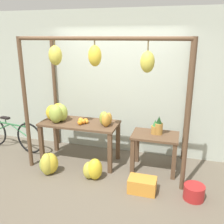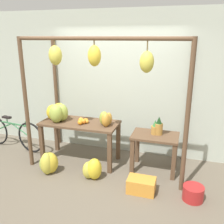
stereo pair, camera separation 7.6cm
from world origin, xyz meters
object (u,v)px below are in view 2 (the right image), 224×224
at_px(banana_pile_ground_right, 92,169).
at_px(blue_bucket, 193,193).
at_px(orange_pile, 83,121).
at_px(papaya_pile, 106,119).
at_px(banana_pile_ground_left, 48,163).
at_px(fruit_crate_white, 141,185).
at_px(pineapple_cluster, 157,127).
at_px(banana_pile_on_table, 57,112).
at_px(parked_bicycle, 13,133).

distance_m(banana_pile_ground_right, blue_bucket, 1.62).
bearing_deg(orange_pile, papaya_pile, 3.23).
bearing_deg(banana_pile_ground_left, banana_pile_ground_right, 3.70).
height_order(orange_pile, fruit_crate_white, orange_pile).
height_order(pineapple_cluster, blue_bucket, pineapple_cluster).
height_order(banana_pile_ground_right, papaya_pile, papaya_pile).
bearing_deg(fruit_crate_white, banana_pile_on_table, 160.05).
xyz_separation_m(fruit_crate_white, blue_bucket, (0.76, 0.03, -0.00)).
bearing_deg(banana_pile_on_table, banana_pile_ground_left, -82.27).
xyz_separation_m(banana_pile_ground_right, fruit_crate_white, (0.86, -0.13, -0.06)).
bearing_deg(blue_bucket, parked_bicycle, 168.62).
height_order(orange_pile, papaya_pile, papaya_pile).
xyz_separation_m(banana_pile_on_table, banana_pile_ground_right, (0.87, -0.50, -0.77)).
bearing_deg(orange_pile, pineapple_cluster, 5.80).
relative_size(pineapple_cluster, papaya_pile, 1.14).
height_order(banana_pile_on_table, blue_bucket, banana_pile_on_table).
distance_m(banana_pile_ground_right, parked_bicycle, 2.16).
xyz_separation_m(banana_pile_ground_right, blue_bucket, (1.62, -0.10, -0.06)).
distance_m(pineapple_cluster, banana_pile_ground_left, 1.99).
height_order(blue_bucket, parked_bicycle, parked_bicycle).
bearing_deg(papaya_pile, banana_pile_ground_left, -146.68).
xyz_separation_m(orange_pile, papaya_pile, (0.43, 0.02, 0.07)).
distance_m(banana_pile_on_table, pineapple_cluster, 1.85).
relative_size(banana_pile_ground_left, blue_bucket, 1.34).
xyz_separation_m(banana_pile_on_table, fruit_crate_white, (1.73, -0.63, -0.83)).
distance_m(banana_pile_on_table, blue_bucket, 2.69).
bearing_deg(parked_bicycle, orange_pile, -4.88).
xyz_separation_m(pineapple_cluster, banana_pile_ground_left, (-1.77, -0.68, -0.61)).
relative_size(fruit_crate_white, blue_bucket, 1.39).
xyz_separation_m(banana_pile_on_table, papaya_pile, (0.95, 0.02, -0.04)).
relative_size(fruit_crate_white, papaya_pile, 1.49).
bearing_deg(banana_pile_on_table, banana_pile_ground_right, -29.75).
xyz_separation_m(fruit_crate_white, parked_bicycle, (-2.91, 0.77, 0.23)).
bearing_deg(banana_pile_ground_right, fruit_crate_white, -8.60).
bearing_deg(banana_pile_ground_right, banana_pile_ground_left, -176.30).
distance_m(banana_pile_on_table, parked_bicycle, 1.33).
xyz_separation_m(blue_bucket, papaya_pile, (-1.55, 0.62, 0.79)).
relative_size(blue_bucket, papaya_pile, 1.07).
bearing_deg(parked_bicycle, fruit_crate_white, -14.84).
height_order(banana_pile_ground_left, papaya_pile, papaya_pile).
relative_size(banana_pile_ground_left, banana_pile_ground_right, 1.08).
xyz_separation_m(banana_pile_on_table, parked_bicycle, (-1.18, 0.14, -0.60)).
bearing_deg(blue_bucket, banana_pile_on_table, 166.55).
distance_m(orange_pile, banana_pile_ground_left, 0.95).
height_order(banana_pile_on_table, papaya_pile, banana_pile_on_table).
xyz_separation_m(pineapple_cluster, papaya_pile, (-0.90, -0.11, 0.10)).
relative_size(banana_pile_ground_right, parked_bicycle, 0.24).
distance_m(blue_bucket, papaya_pile, 1.85).
height_order(fruit_crate_white, blue_bucket, fruit_crate_white).
xyz_separation_m(banana_pile_on_table, banana_pile_ground_left, (0.07, -0.55, -0.76)).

